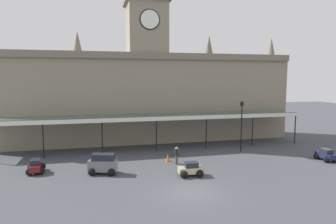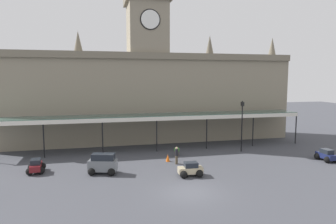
{
  "view_description": "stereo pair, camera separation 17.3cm",
  "coord_description": "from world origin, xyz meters",
  "px_view_note": "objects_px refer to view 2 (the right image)",
  "views": [
    {
      "loc": [
        -6.37,
        -19.66,
        8.17
      ],
      "look_at": [
        0.0,
        6.9,
        5.07
      ],
      "focal_mm": 31.83,
      "sensor_mm": 36.0,
      "label": 1
    },
    {
      "loc": [
        -6.2,
        -19.69,
        8.17
      ],
      "look_at": [
        0.0,
        6.9,
        5.07
      ],
      "focal_mm": 31.83,
      "sensor_mm": 36.0,
      "label": 2
    }
  ],
  "objects_px": {
    "car_beige_sedan": "(190,170)",
    "planter_forecourt_centre": "(177,151)",
    "car_navy_sedan": "(326,156)",
    "car_maroon_sedan": "(36,167)",
    "traffic_cone": "(168,158)",
    "pedestrian_near_entrance": "(177,155)",
    "victorian_lamppost": "(242,121)",
    "car_grey_van": "(103,165)"
  },
  "relations": [
    {
      "from": "car_grey_van",
      "to": "victorian_lamppost",
      "type": "relative_size",
      "value": 0.45
    },
    {
      "from": "car_beige_sedan",
      "to": "victorian_lamppost",
      "type": "bearing_deg",
      "value": 40.08
    },
    {
      "from": "car_navy_sedan",
      "to": "planter_forecourt_centre",
      "type": "xyz_separation_m",
      "value": [
        -13.99,
        5.23,
        -0.01
      ]
    },
    {
      "from": "victorian_lamppost",
      "to": "planter_forecourt_centre",
      "type": "relative_size",
      "value": 5.93
    },
    {
      "from": "planter_forecourt_centre",
      "to": "pedestrian_near_entrance",
      "type": "bearing_deg",
      "value": -104.93
    },
    {
      "from": "car_beige_sedan",
      "to": "car_grey_van",
      "type": "relative_size",
      "value": 0.82
    },
    {
      "from": "car_maroon_sedan",
      "to": "planter_forecourt_centre",
      "type": "distance_m",
      "value": 13.61
    },
    {
      "from": "car_beige_sedan",
      "to": "traffic_cone",
      "type": "xyz_separation_m",
      "value": [
        -0.84,
        4.74,
        -0.13
      ]
    },
    {
      "from": "traffic_cone",
      "to": "planter_forecourt_centre",
      "type": "height_order",
      "value": "planter_forecourt_centre"
    },
    {
      "from": "traffic_cone",
      "to": "car_grey_van",
      "type": "bearing_deg",
      "value": -158.64
    },
    {
      "from": "car_maroon_sedan",
      "to": "victorian_lamppost",
      "type": "xyz_separation_m",
      "value": [
        20.91,
        2.81,
        2.98
      ]
    },
    {
      "from": "planter_forecourt_centre",
      "to": "traffic_cone",
      "type": "bearing_deg",
      "value": -126.62
    },
    {
      "from": "victorian_lamppost",
      "to": "pedestrian_near_entrance",
      "type": "bearing_deg",
      "value": -159.46
    },
    {
      "from": "car_beige_sedan",
      "to": "car_grey_van",
      "type": "bearing_deg",
      "value": 162.25
    },
    {
      "from": "car_beige_sedan",
      "to": "car_maroon_sedan",
      "type": "xyz_separation_m",
      "value": [
        -12.81,
        4.01,
        0.0
      ]
    },
    {
      "from": "car_grey_van",
      "to": "traffic_cone",
      "type": "height_order",
      "value": "car_grey_van"
    },
    {
      "from": "car_navy_sedan",
      "to": "planter_forecourt_centre",
      "type": "height_order",
      "value": "car_navy_sedan"
    },
    {
      "from": "car_navy_sedan",
      "to": "traffic_cone",
      "type": "bearing_deg",
      "value": 167.69
    },
    {
      "from": "traffic_cone",
      "to": "planter_forecourt_centre",
      "type": "relative_size",
      "value": 0.77
    },
    {
      "from": "car_grey_van",
      "to": "pedestrian_near_entrance",
      "type": "height_order",
      "value": "car_grey_van"
    },
    {
      "from": "pedestrian_near_entrance",
      "to": "planter_forecourt_centre",
      "type": "height_order",
      "value": "pedestrian_near_entrance"
    },
    {
      "from": "car_maroon_sedan",
      "to": "pedestrian_near_entrance",
      "type": "bearing_deg",
      "value": -1.41
    },
    {
      "from": "car_maroon_sedan",
      "to": "victorian_lamppost",
      "type": "distance_m",
      "value": 21.31
    },
    {
      "from": "car_navy_sedan",
      "to": "car_maroon_sedan",
      "type": "height_order",
      "value": "same"
    },
    {
      "from": "traffic_cone",
      "to": "car_navy_sedan",
      "type": "bearing_deg",
      "value": -12.31
    },
    {
      "from": "car_beige_sedan",
      "to": "car_maroon_sedan",
      "type": "distance_m",
      "value": 13.42
    },
    {
      "from": "car_beige_sedan",
      "to": "planter_forecourt_centre",
      "type": "bearing_deg",
      "value": 85.21
    },
    {
      "from": "car_grey_van",
      "to": "planter_forecourt_centre",
      "type": "xyz_separation_m",
      "value": [
        7.68,
        4.34,
        -0.32
      ]
    },
    {
      "from": "planter_forecourt_centre",
      "to": "car_grey_van",
      "type": "bearing_deg",
      "value": -150.56
    },
    {
      "from": "car_beige_sedan",
      "to": "pedestrian_near_entrance",
      "type": "xyz_separation_m",
      "value": [
        -0.22,
        3.7,
        0.41
      ]
    },
    {
      "from": "car_navy_sedan",
      "to": "traffic_cone",
      "type": "xyz_separation_m",
      "value": [
        -15.38,
        3.36,
        -0.13
      ]
    },
    {
      "from": "car_beige_sedan",
      "to": "pedestrian_near_entrance",
      "type": "relative_size",
      "value": 1.25
    },
    {
      "from": "car_maroon_sedan",
      "to": "victorian_lamppost",
      "type": "relative_size",
      "value": 0.37
    },
    {
      "from": "car_beige_sedan",
      "to": "planter_forecourt_centre",
      "type": "distance_m",
      "value": 6.64
    },
    {
      "from": "car_navy_sedan",
      "to": "victorian_lamppost",
      "type": "distance_m",
      "value": 8.94
    },
    {
      "from": "pedestrian_near_entrance",
      "to": "victorian_lamppost",
      "type": "bearing_deg",
      "value": 20.54
    },
    {
      "from": "car_navy_sedan",
      "to": "traffic_cone",
      "type": "relative_size",
      "value": 2.78
    },
    {
      "from": "traffic_cone",
      "to": "victorian_lamppost",
      "type": "bearing_deg",
      "value": 13.09
    },
    {
      "from": "car_maroon_sedan",
      "to": "traffic_cone",
      "type": "bearing_deg",
      "value": 3.5
    },
    {
      "from": "car_navy_sedan",
      "to": "traffic_cone",
      "type": "height_order",
      "value": "car_navy_sedan"
    },
    {
      "from": "pedestrian_near_entrance",
      "to": "car_beige_sedan",
      "type": "bearing_deg",
      "value": -86.54
    },
    {
      "from": "car_navy_sedan",
      "to": "pedestrian_near_entrance",
      "type": "xyz_separation_m",
      "value": [
        -14.76,
        2.32,
        0.41
      ]
    }
  ]
}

